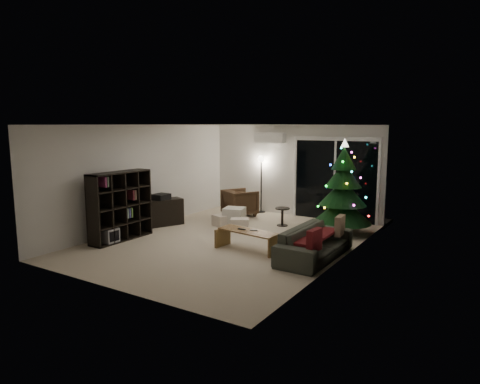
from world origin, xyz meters
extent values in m
plane|color=beige|center=(0.00, 0.00, 0.00)|extent=(6.50, 6.50, 0.00)
plane|color=white|center=(0.00, 0.00, 2.50)|extent=(6.50, 6.50, 0.00)
cube|color=silver|center=(0.00, 3.25, 1.25)|extent=(5.00, 0.02, 2.50)
cube|color=silver|center=(0.00, -3.25, 1.25)|extent=(5.00, 0.02, 2.50)
cube|color=silver|center=(-2.50, 0.00, 1.25)|extent=(0.02, 6.50, 2.50)
cube|color=silver|center=(2.50, 0.00, 1.25)|extent=(0.02, 6.50, 2.50)
cube|color=black|center=(1.20, 3.23, 1.05)|extent=(2.20, 0.02, 2.10)
cube|color=white|center=(-0.70, 3.13, 2.15)|extent=(0.90, 0.22, 0.28)
cube|color=#3F3833|center=(1.20, 3.75, -0.05)|extent=(2.60, 1.00, 0.10)
cube|color=white|center=(1.20, 4.15, 0.50)|extent=(2.20, 0.06, 1.00)
cube|color=black|center=(-2.25, 0.33, 0.33)|extent=(0.79, 1.13, 0.66)
cube|color=black|center=(-2.25, 0.33, 0.73)|extent=(0.34, 0.40, 0.14)
imported|color=#3D2E1B|center=(-1.20, 2.36, 0.37)|extent=(1.08, 1.09, 0.74)
cube|color=silver|center=(-0.71, 1.32, 0.22)|extent=(0.61, 0.61, 0.45)
cube|color=beige|center=(-0.96, 1.07, 0.14)|extent=(0.46, 0.40, 0.28)
cube|color=beige|center=(-0.30, 0.92, 0.15)|extent=(0.53, 0.49, 0.30)
cylinder|color=black|center=(0.33, 1.92, 0.23)|extent=(0.49, 0.49, 0.46)
cylinder|color=black|center=(-0.95, 3.11, 0.79)|extent=(0.25, 0.25, 1.57)
imported|color=#2E312D|center=(2.05, -0.14, 0.30)|extent=(0.81, 2.03, 0.59)
cube|color=#591618|center=(1.95, -0.14, 0.43)|extent=(0.63, 1.46, 0.05)
cube|color=#7A644C|center=(2.30, 0.51, 0.53)|extent=(0.15, 0.40, 0.39)
cube|color=#591618|center=(2.30, -0.79, 0.53)|extent=(0.14, 0.40, 0.39)
cube|color=black|center=(0.57, -0.39, 0.42)|extent=(0.16, 0.05, 0.02)
cube|color=slate|center=(0.82, -0.34, 0.42)|extent=(0.16, 0.09, 0.02)
cone|color=#113D18|center=(1.83, 2.00, 1.10)|extent=(1.50, 1.50, 2.19)
camera|label=1|loc=(5.02, -7.51, 2.48)|focal=32.00mm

